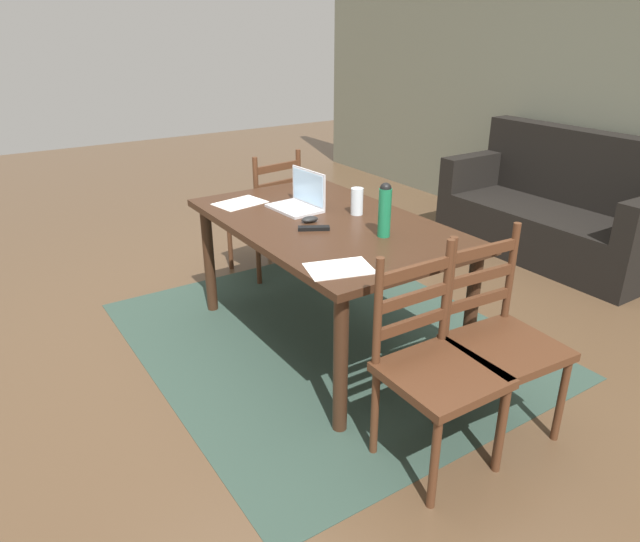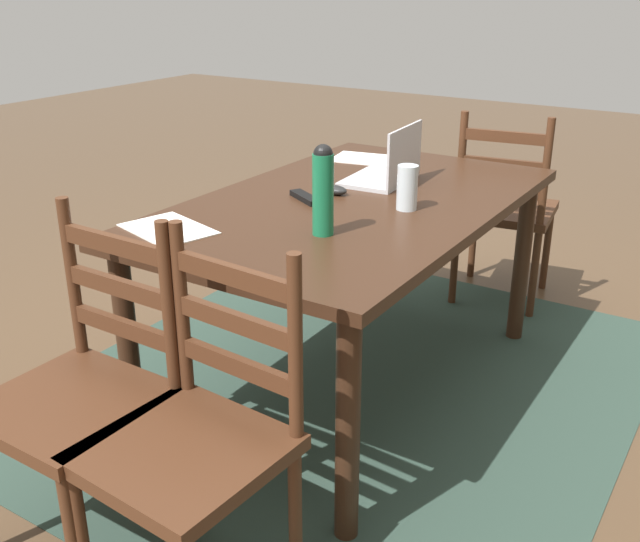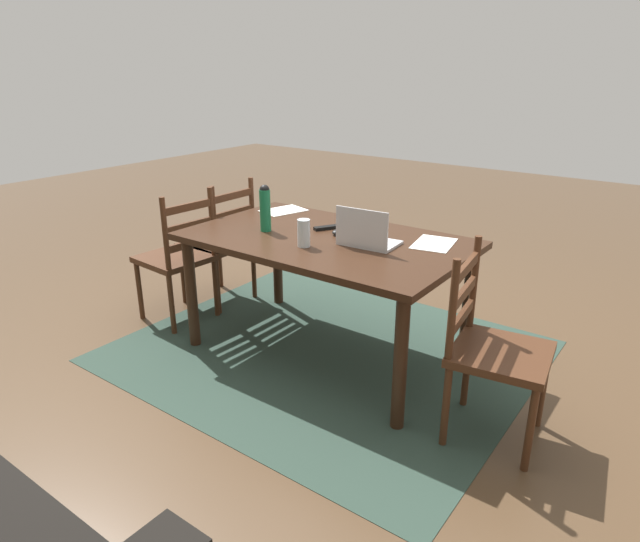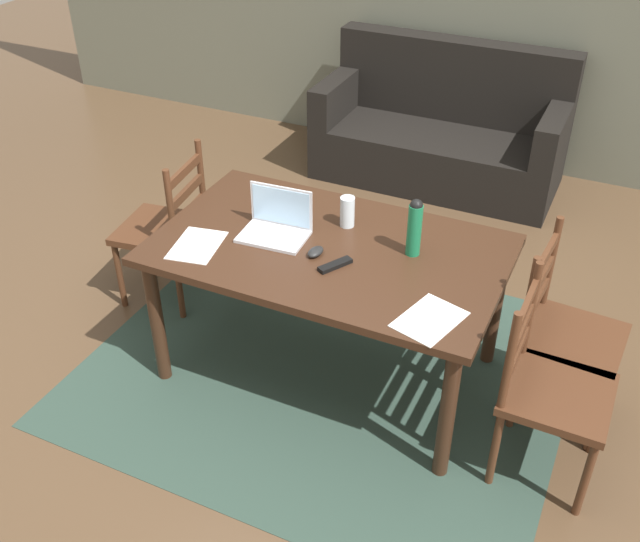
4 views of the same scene
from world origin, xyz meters
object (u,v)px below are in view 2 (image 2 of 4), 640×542
at_px(chair_right_far, 196,441).
at_px(drinking_glass, 408,187).
at_px(laptop, 390,168).
at_px(dining_table, 353,223).
at_px(chair_right_near, 84,394).
at_px(computer_mouse, 335,190).
at_px(chair_left_far, 505,210).
at_px(tv_remote, 305,197).
at_px(water_bottle, 323,188).

bearing_deg(chair_right_far, drinking_glass, 179.49).
bearing_deg(laptop, dining_table, -0.45).
xyz_separation_m(chair_right_near, computer_mouse, (-1.15, 0.11, 0.32)).
xyz_separation_m(chair_left_far, drinking_glass, (1.11, 0.01, 0.38)).
bearing_deg(computer_mouse, dining_table, 80.07).
bearing_deg(chair_left_far, computer_mouse, -15.36).
relative_size(chair_right_near, laptop, 2.84).
bearing_deg(tv_remote, computer_mouse, 6.97).
bearing_deg(tv_remote, drinking_glass, -44.86).
bearing_deg(drinking_glass, water_bottle, -15.50).
xyz_separation_m(drinking_glass, computer_mouse, (-0.02, -0.31, -0.06)).
distance_m(chair_left_far, water_bottle, 1.57).
distance_m(chair_right_near, laptop, 1.46).
height_order(chair_right_near, chair_left_far, same).
xyz_separation_m(chair_right_far, tv_remote, (-1.02, -0.35, 0.31)).
height_order(dining_table, tv_remote, tv_remote).
relative_size(chair_right_far, water_bottle, 3.31).
bearing_deg(computer_mouse, chair_right_far, 20.88).
height_order(dining_table, laptop, laptop).
height_order(dining_table, chair_right_far, chair_right_far).
distance_m(drinking_glass, tv_remote, 0.38).
bearing_deg(drinking_glass, chair_left_far, -179.62).
bearing_deg(water_bottle, chair_right_near, -22.62).
relative_size(water_bottle, computer_mouse, 2.87).
relative_size(water_bottle, tv_remote, 1.69).
bearing_deg(dining_table, chair_right_far, 10.33).
bearing_deg(dining_table, water_bottle, 15.94).
relative_size(chair_left_far, water_bottle, 3.31).
height_order(chair_right_far, chair_left_far, same).
bearing_deg(drinking_glass, dining_table, -89.10).
relative_size(chair_right_far, chair_right_near, 1.00).
relative_size(drinking_glass, computer_mouse, 1.56).
height_order(computer_mouse, tv_remote, computer_mouse).
distance_m(dining_table, chair_right_near, 1.16).
relative_size(dining_table, chair_right_near, 1.75).
height_order(chair_left_far, laptop, laptop).
distance_m(dining_table, tv_remote, 0.20).
relative_size(laptop, water_bottle, 1.17).
xyz_separation_m(laptop, drinking_glass, (0.28, 0.21, 0.02)).
height_order(chair_left_far, drinking_glass, chair_left_far).
distance_m(dining_table, computer_mouse, 0.14).
xyz_separation_m(chair_right_near, water_bottle, (-0.74, 0.31, 0.45)).
distance_m(chair_right_far, water_bottle, 0.87).
height_order(chair_right_near, computer_mouse, chair_right_near).
bearing_deg(laptop, water_bottle, 9.14).
height_order(chair_left_far, tv_remote, chair_left_far).
height_order(dining_table, chair_right_near, chair_right_near).
distance_m(chair_right_far, tv_remote, 1.12).
xyz_separation_m(water_bottle, drinking_glass, (-0.38, 0.11, -0.07)).
height_order(water_bottle, tv_remote, water_bottle).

